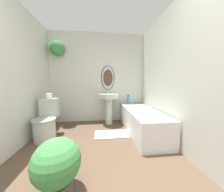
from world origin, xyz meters
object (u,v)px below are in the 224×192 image
toilet (46,123)px  toilet_paper_roll (49,96)px  pedestal_sink (109,103)px  bathtub (141,120)px  potted_plant (57,165)px  shampoo_bottle (128,98)px

toilet → toilet_paper_roll: toilet_paper_roll is taller
pedestal_sink → bathtub: (0.67, -0.56, -0.30)m
toilet → pedestal_sink: 1.44m
bathtub → potted_plant: bearing=-135.6°
bathtub → toilet_paper_roll: bearing=176.3°
pedestal_sink → toilet: bearing=-153.5°
pedestal_sink → toilet_paper_roll: (-1.26, -0.43, 0.24)m
shampoo_bottle → potted_plant: shampoo_bottle is taller
toilet → bathtub: 1.93m
pedestal_sink → bathtub: size_ratio=0.56×
toilet → shampoo_bottle: toilet is taller
toilet_paper_roll → shampoo_bottle: bearing=17.5°
pedestal_sink → toilet_paper_roll: bearing=-161.2°
toilet → potted_plant: size_ratio=1.35×
toilet_paper_roll → bathtub: bearing=-3.7°
toilet → bathtub: size_ratio=0.47×
toilet → shampoo_bottle: size_ratio=4.38×
potted_plant → toilet_paper_roll: size_ratio=5.09×
pedestal_sink → potted_plant: bearing=-109.1°
pedestal_sink → shampoo_bottle: bearing=14.3°
potted_plant → toilet_paper_roll: toilet_paper_roll is taller
shampoo_bottle → toilet_paper_roll: 1.91m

